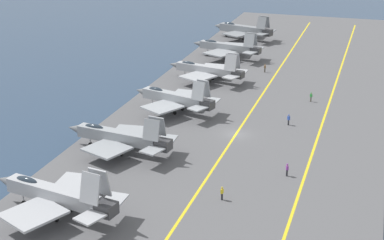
{
  "coord_description": "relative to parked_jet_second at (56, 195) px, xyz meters",
  "views": [
    {
      "loc": [
        -81.56,
        -18.94,
        34.33
      ],
      "look_at": [
        -2.57,
        6.29,
        2.9
      ],
      "focal_mm": 55.0,
      "sensor_mm": 36.0,
      "label": 1
    }
  ],
  "objects": [
    {
      "name": "parked_jet_seventh",
      "position": [
        93.59,
        0.13,
        -0.08
      ],
      "size": [
        12.74,
        16.78,
        6.46
      ],
      "color": "gray",
      "rests_on": "carrier_deck"
    },
    {
      "name": "crew_green_vest",
      "position": [
        49.1,
        -22.55,
        -1.69
      ],
      "size": [
        0.41,
        0.46,
        1.73
      ],
      "color": "#4C473D",
      "rests_on": "carrier_deck"
    },
    {
      "name": "crew_brown_vest",
      "position": [
        65.13,
        -11.14,
        -1.68
      ],
      "size": [
        0.33,
        0.42,
        1.75
      ],
      "color": "#383328",
      "rests_on": "carrier_deck"
    },
    {
      "name": "deck_stripe_centerline",
      "position": [
        30.19,
        -13.55,
        -2.63
      ],
      "size": [
        180.95,
        0.36,
        0.01
      ],
      "primitive_type": "cube",
      "color": "yellow",
      "rests_on": "carrier_deck"
    },
    {
      "name": "parked_jet_third",
      "position": [
        18.52,
        0.57,
        -0.3
      ],
      "size": [
        12.71,
        16.87,
        6.05
      ],
      "color": "#93999E",
      "rests_on": "carrier_deck"
    },
    {
      "name": "deck_stripe_foul_line",
      "position": [
        30.19,
        -25.61,
        -2.63
      ],
      "size": [
        180.94,
        1.76,
        0.01
      ],
      "primitive_type": "cube",
      "rotation": [
        0.0,
        0.0,
        -0.01
      ],
      "color": "yellow",
      "rests_on": "carrier_deck"
    },
    {
      "name": "parked_jet_fifth",
      "position": [
        55.72,
        -1.42,
        -0.38
      ],
      "size": [
        13.42,
        16.52,
        6.22
      ],
      "color": "#A8AAAF",
      "rests_on": "carrier_deck"
    },
    {
      "name": "parked_jet_sixth",
      "position": [
        73.8,
        -0.85,
        -0.08
      ],
      "size": [
        13.94,
        16.64,
        6.34
      ],
      "color": "#93999E",
      "rests_on": "carrier_deck"
    },
    {
      "name": "crew_blue_vest",
      "position": [
        36.45,
        -20.57,
        -1.65
      ],
      "size": [
        0.44,
        0.46,
        1.8
      ],
      "color": "#232328",
      "rests_on": "carrier_deck"
    },
    {
      "name": "carrier_deck",
      "position": [
        30.19,
        -13.55,
        -2.84
      ],
      "size": [
        201.05,
        43.86,
        0.4
      ],
      "primitive_type": "cube",
      "color": "#565659",
      "rests_on": "ground"
    },
    {
      "name": "parked_jet_second",
      "position": [
        0.0,
        0.0,
        0.0
      ],
      "size": [
        14.2,
        16.81,
        6.83
      ],
      "color": "#A8AAAF",
      "rests_on": "carrier_deck"
    },
    {
      "name": "crew_yellow_vest",
      "position": [
        9.26,
        -16.89,
        -1.68
      ],
      "size": [
        0.42,
        0.32,
        1.74
      ],
      "color": "#232328",
      "rests_on": "carrier_deck"
    },
    {
      "name": "crew_purple_vest",
      "position": [
        18.04,
        -23.28,
        -1.66
      ],
      "size": [
        0.45,
        0.39,
        1.78
      ],
      "color": "#232328",
      "rests_on": "carrier_deck"
    },
    {
      "name": "ground_plane",
      "position": [
        30.19,
        -13.55,
        -3.04
      ],
      "size": [
        2000.0,
        2000.0,
        0.0
      ],
      "primitive_type": "plane",
      "color": "navy"
    },
    {
      "name": "parked_jet_fourth",
      "position": [
        36.78,
        -1.29,
        -0.19
      ],
      "size": [
        13.35,
        15.61,
        6.35
      ],
      "color": "#9EA3A8",
      "rests_on": "carrier_deck"
    }
  ]
}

